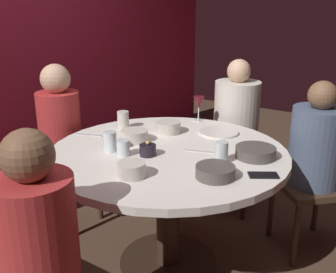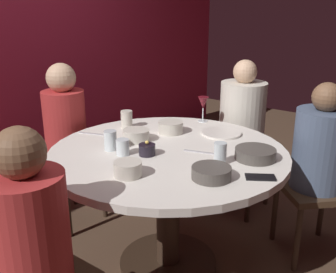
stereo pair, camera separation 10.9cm
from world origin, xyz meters
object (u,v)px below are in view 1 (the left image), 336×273
Objects in this scene: seated_diner_front_right at (316,149)px; wine_glass at (199,103)px; dinner_plate at (219,132)px; cup_by_right_diner at (110,141)px; candle_holder at (148,150)px; bowl_serving_large at (168,127)px; cup_center_front at (123,120)px; cup_near_candle at (222,152)px; bowl_salad_center at (215,172)px; seated_diner_right at (236,119)px; seated_diner_left at (37,233)px; cell_phone at (263,175)px; bowl_sauce_side at (135,136)px; bowl_rice_portion at (256,152)px; cup_by_left_diner at (123,148)px; seated_diner_back at (60,129)px; bowl_small_white at (132,170)px; dining_table at (168,175)px.

seated_diner_front_right reaches higher than wine_glass.
dinner_plate is 2.24× the size of cup_by_right_diner.
candle_holder is 0.52× the size of wine_glass.
cup_center_front is at bearing 106.49° from bowl_serving_large.
cup_near_candle is 0.63m from cup_by_right_diner.
bowl_salad_center is at bearing -154.48° from dinner_plate.
candle_holder reaches higher than dinner_plate.
seated_diner_right is at bearing -13.14° from cup_by_right_diner.
seated_diner_front_right is at bearing -47.21° from cup_by_right_diner.
seated_diner_left is at bearing 22.34° from seated_diner_front_right.
cell_phone is 0.87× the size of bowl_sauce_side.
bowl_rice_portion is (0.16, -0.70, -0.01)m from bowl_sauce_side.
candle_holder is at bearing 165.31° from dinner_plate.
bowl_rice_portion is 0.80m from cup_by_right_diner.
bowl_serving_large is at bearing -10.85° from cup_by_right_diner.
bowl_serving_large is at bearing 2.50° from cup_by_left_diner.
cup_by_right_diner is (-0.01, 0.65, 0.03)m from bowl_salad_center.
cup_by_left_diner is at bearing -15.51° from seated_diner_back.
cell_phone is (-0.69, 0.08, 0.07)m from seated_diner_front_right.
cell_phone is at bearing 30.96° from seated_diner_right.
cell_phone is 0.75m from cup_by_left_diner.
seated_diner_right is 12.78× the size of candle_holder.
bowl_salad_center is 0.55m from cup_by_left_diner.
wine_glass is at bearing 16.01° from cell_phone.
cell_phone is at bearing -149.05° from bowl_rice_portion.
wine_glass is 0.76m from cup_near_candle.
seated_diner_left reaches higher than wine_glass.
dinner_plate is 0.54m from bowl_sauce_side.
cup_center_front is at bearing 23.51° from seated_diner_left.
seated_diner_back is 5.43× the size of bowl_rice_portion.
bowl_serving_large reaches higher than bowl_salad_center.
bowl_serving_large reaches higher than dinner_plate.
seated_diner_right is 5.41× the size of bowl_rice_portion.
candle_holder is at bearing 3.28° from seated_diner_left.
candle_holder is at bearing -2.44° from seated_diner_right.
seated_diner_front_right reaches higher than bowl_small_white.
cup_by_right_diner is at bearing -149.90° from cup_center_front.
bowl_rice_portion reaches higher than dining_table.
cup_by_right_diner is at bearing -13.14° from seated_diner_right.
seated_diner_front_right is 12.75× the size of cup_by_left_diner.
dinner_plate is 0.66m from cell_phone.
seated_diner_front_right is 6.36× the size of wine_glass.
bowl_serving_large is 0.57m from cup_near_candle.
bowl_salad_center is at bearing -114.83° from dining_table.
seated_diner_front_right is at bearing -29.64° from bowl_small_white.
cup_by_right_diner is (-0.20, 0.01, 0.02)m from bowl_sauce_side.
dinner_plate is at bearing -21.90° from cup_by_left_diner.
bowl_sauce_side is (-0.58, 0.11, -0.09)m from wine_glass.
bowl_serving_large is 0.46m from cup_by_right_diner.
seated_diner_back is at bearing 111.92° from cup_center_front.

